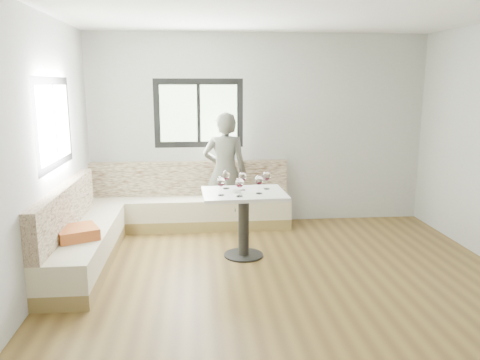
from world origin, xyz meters
name	(u,v)px	position (x,y,z in m)	size (l,w,h in m)	color
room	(284,152)	(-0.08, 0.08, 1.41)	(5.01, 5.01, 2.81)	brown
banquette	(148,218)	(-1.59, 1.63, 0.33)	(2.90, 2.80, 0.95)	olive
table	(244,208)	(-0.39, 1.00, 0.60)	(1.01, 0.80, 0.81)	black
person	(225,172)	(-0.54, 2.11, 0.85)	(0.62, 0.41, 1.70)	#56554D
olive_ramekin	(237,191)	(-0.47, 0.98, 0.83)	(0.10, 0.10, 0.04)	white
wine_glass_a	(221,182)	(-0.66, 0.85, 0.96)	(0.10, 0.10, 0.22)	white
wine_glass_b	(240,183)	(-0.46, 0.78, 0.96)	(0.10, 0.10, 0.22)	white
wine_glass_c	(259,181)	(-0.22, 0.90, 0.96)	(0.10, 0.10, 0.22)	white
wine_glass_d	(242,177)	(-0.39, 1.10, 0.96)	(0.10, 0.10, 0.22)	white
wine_glass_e	(267,177)	(-0.09, 1.13, 0.96)	(0.10, 0.10, 0.22)	white
wine_glass_f	(226,176)	(-0.58, 1.20, 0.96)	(0.10, 0.10, 0.22)	white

